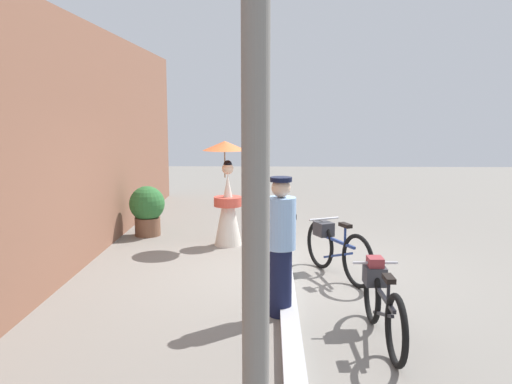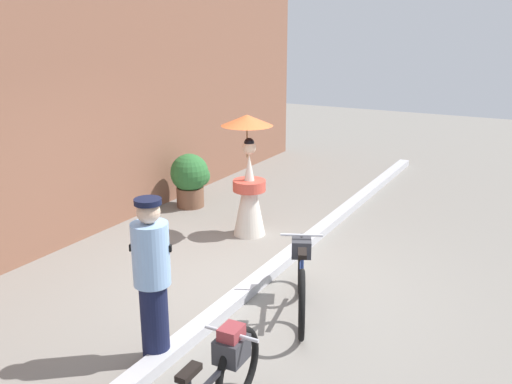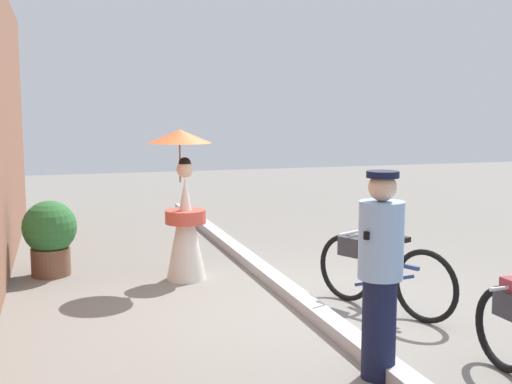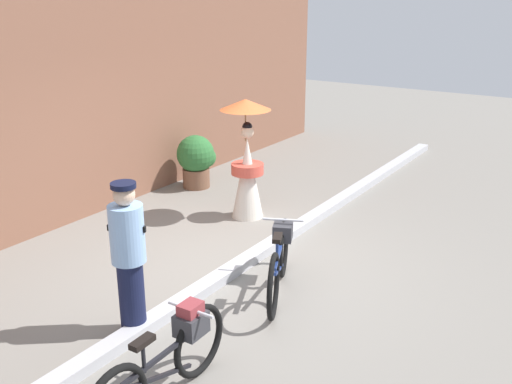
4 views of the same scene
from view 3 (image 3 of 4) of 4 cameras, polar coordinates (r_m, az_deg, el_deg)
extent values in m
plane|color=gray|center=(6.75, 4.39, -10.31)|extent=(30.00, 30.00, 0.00)
cube|color=#B2B2B7|center=(6.74, 4.40, -9.82)|extent=(14.00, 0.20, 0.12)
torus|color=black|center=(5.49, 21.19, -11.27)|extent=(0.68, 0.08, 0.68)
torus|color=black|center=(7.00, 7.99, -6.66)|extent=(0.68, 0.36, 0.72)
torus|color=black|center=(6.44, 14.79, -8.09)|extent=(0.68, 0.36, 0.72)
cube|color=navy|center=(6.67, 11.27, -6.08)|extent=(0.76, 0.38, 0.04)
cube|color=navy|center=(6.72, 11.23, -7.73)|extent=(0.67, 0.33, 0.26)
cylinder|color=navy|center=(6.54, 12.55, -5.33)|extent=(0.03, 0.03, 0.30)
cube|color=black|center=(6.51, 12.58, -4.05)|extent=(0.24, 0.17, 0.05)
cylinder|color=silver|center=(6.85, 8.68, -3.53)|extent=(0.23, 0.45, 0.03)
cube|color=#333338|center=(6.88, 8.66, -4.75)|extent=(0.33, 0.31, 0.20)
cylinder|color=#141938|center=(5.08, 10.84, -11.80)|extent=(0.26, 0.26, 0.78)
cylinder|color=#8CB2E0|center=(4.90, 11.04, -4.22)|extent=(0.34, 0.34, 0.59)
sphere|color=#D8B293|center=(4.84, 11.16, 0.42)|extent=(0.21, 0.21, 0.21)
cylinder|color=black|center=(4.83, 11.18, 1.54)|extent=(0.24, 0.24, 0.05)
cube|color=black|center=(4.89, 11.06, -3.54)|extent=(0.20, 0.36, 0.06)
cone|color=silver|center=(7.78, -6.26, -3.26)|extent=(0.48, 0.48, 1.24)
cylinder|color=#D14C3D|center=(7.75, -6.27, -2.18)|extent=(0.49, 0.49, 0.16)
sphere|color=beige|center=(7.68, -6.33, 2.02)|extent=(0.20, 0.20, 0.20)
sphere|color=black|center=(7.67, -6.34, 2.53)|extent=(0.15, 0.15, 0.15)
cylinder|color=olive|center=(7.69, -6.77, 2.89)|extent=(0.02, 0.02, 0.55)
cone|color=orange|center=(7.67, -6.80, 4.94)|extent=(0.76, 0.76, 0.16)
cylinder|color=brown|center=(8.40, -17.73, -5.90)|extent=(0.47, 0.47, 0.34)
sphere|color=#2D6B33|center=(8.31, -17.85, -2.99)|extent=(0.66, 0.66, 0.66)
sphere|color=#2D6B33|center=(8.49, -17.15, -3.31)|extent=(0.36, 0.36, 0.36)
camera|label=1|loc=(2.77, 111.32, 2.92)|focal=37.97mm
camera|label=2|loc=(5.47, 67.24, 13.43)|focal=38.97mm
camera|label=4|loc=(6.35, 68.61, 14.05)|focal=40.80mm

